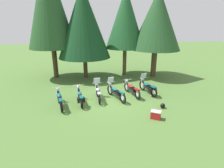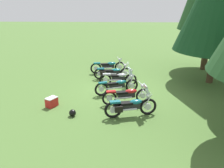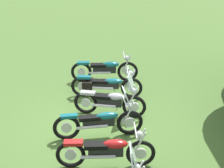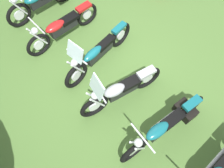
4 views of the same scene
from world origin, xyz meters
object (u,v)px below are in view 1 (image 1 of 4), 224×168
Objects in this scene: motorcycle_3 at (116,92)px; motorcycle_5 at (148,87)px; dropped_helmet at (163,106)px; pine_tree_0 at (49,2)px; motorcycle_1 at (80,97)px; motorcycle_4 at (132,89)px; picnic_cooler at (156,115)px; motorcycle_2 at (98,93)px; pine_tree_2 at (126,19)px; pine_tree_3 at (157,20)px; pine_tree_1 at (83,22)px; motorcycle_0 at (60,99)px.

motorcycle_5 is (2.49, 0.59, 0.02)m from motorcycle_3.
pine_tree_0 is at bearing 133.06° from dropped_helmet.
motorcycle_1 reaches higher than motorcycle_4.
motorcycle_3 is at bearing 118.98° from picnic_cooler.
motorcycle_2 is 9.33m from pine_tree_0.
pine_tree_2 is 12.90× the size of picnic_cooler.
motorcycle_4 is 3.52m from picnic_cooler.
motorcycle_2 is 7.26× the size of dropped_helmet.
pine_tree_3 is (6.96, 5.47, 4.77)m from motorcycle_1.
pine_tree_1 is 27.45× the size of dropped_helmet.
motorcycle_2 is at bearing -81.76° from pine_tree_1.
motorcycle_5 is at bearing -36.75° from pine_tree_0.
motorcycle_4 is at bearing -126.03° from pine_tree_3.
pine_tree_1 reaches higher than motorcycle_0.
motorcycle_2 is at bearing 67.60° from motorcycle_3.
pine_tree_0 is (-4.81, 6.04, 6.17)m from motorcycle_3.
dropped_helmet is at bearing -163.82° from motorcycle_4.
pine_tree_0 reaches higher than motorcycle_3.
pine_tree_2 is (0.67, 5.60, 4.90)m from motorcycle_4.
motorcycle_5 is (4.86, 1.00, 0.05)m from motorcycle_1.
pine_tree_2 is (6.71, 0.02, -1.28)m from pine_tree_0.
motorcycle_5 is 6.84m from pine_tree_3.
pine_tree_3 is 8.82m from dropped_helmet.
motorcycle_4 is (1.23, 0.46, -0.01)m from motorcycle_3.
pine_tree_0 reaches higher than dropped_helmet.
motorcycle_3 is 3.20m from dropped_helmet.
motorcycle_5 is 3.71m from picnic_cooler.
pine_tree_3 is (9.39, -0.97, -1.42)m from pine_tree_0.
picnic_cooler is at bearing 173.33° from motorcycle_4.
motorcycle_2 is 0.27× the size of pine_tree_2.
motorcycle_0 is 5.78m from picnic_cooler.
pine_tree_1 reaches higher than motorcycle_4.
pine_tree_0 is 12.85m from picnic_cooler.
motorcycle_3 is 3.46m from picnic_cooler.
picnic_cooler is (4.05, -2.62, -0.22)m from motorcycle_1.
motorcycle_2 is (2.41, 0.72, 0.00)m from motorcycle_0.
pine_tree_3 reaches higher than motorcycle_1.
motorcycle_3 is 2.56m from motorcycle_5.
motorcycle_1 is at bearing 163.59° from dropped_helmet.
picnic_cooler is at bearing -91.46° from pine_tree_2.
motorcycle_0 is 1.03× the size of motorcycle_3.
motorcycle_4 is 1.26m from motorcycle_5.
motorcycle_0 is 0.30× the size of pine_tree_3.
motorcycle_1 is (1.23, 0.28, -0.03)m from motorcycle_0.
motorcycle_2 reaches higher than motorcycle_1.
motorcycle_0 is at bearing 169.24° from dropped_helmet.
motorcycle_4 is at bearing -84.29° from motorcycle_1.
pine_tree_2 is at bearing -41.27° from motorcycle_1.
motorcycle_1 is 2.41m from motorcycle_3.
motorcycle_3 is at bearing -51.48° from pine_tree_0.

